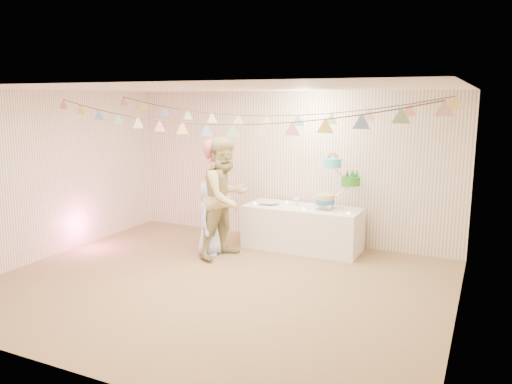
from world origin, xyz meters
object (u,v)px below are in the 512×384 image
at_px(cake_stand, 337,181).
at_px(person_adult_b, 226,198).
at_px(person_adult_a, 216,195).
at_px(table, 302,228).
at_px(person_child, 210,218).

bearing_deg(cake_stand, person_adult_b, -148.04).
distance_m(person_adult_a, person_adult_b, 0.42).
bearing_deg(person_adult_a, table, -67.43).
height_order(cake_stand, person_adult_a, person_adult_a).
distance_m(cake_stand, person_adult_b, 1.79).
bearing_deg(person_child, person_adult_b, -90.71).
bearing_deg(person_adult_b, cake_stand, -42.91).
bearing_deg(table, person_child, -143.16).
xyz_separation_m(cake_stand, person_adult_a, (-1.83, -0.67, -0.26)).
relative_size(table, person_adult_a, 1.05).
distance_m(table, person_adult_b, 1.43).
bearing_deg(person_adult_b, person_adult_a, 65.40).
xyz_separation_m(table, person_child, (-1.23, -0.92, 0.25)).
height_order(table, cake_stand, cake_stand).
distance_m(cake_stand, person_child, 2.11).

